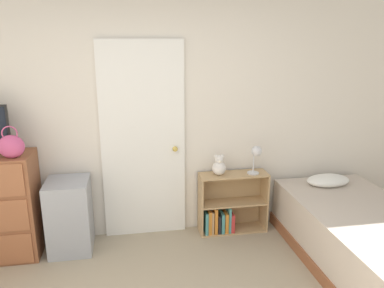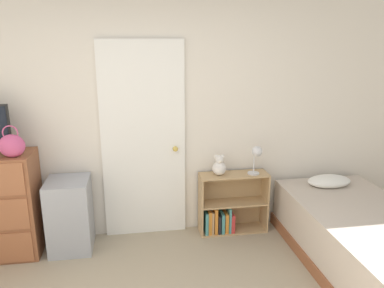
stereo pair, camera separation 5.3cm
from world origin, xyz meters
name	(u,v)px [view 1 (the left image)]	position (x,y,z in m)	size (l,w,h in m)	color
wall_back	(149,117)	(0.00, 2.09, 1.27)	(10.00, 0.06, 2.55)	silver
door_closed	(143,142)	(-0.07, 2.04, 1.03)	(0.86, 0.09, 2.06)	white
handbag	(11,146)	(-1.25, 1.70, 1.14)	(0.23, 0.13, 0.29)	#C64C7F
storage_bin	(70,216)	(-0.83, 1.82, 0.37)	(0.41, 0.44, 0.73)	#999EA8
bookshelf	(227,209)	(0.80, 1.92, 0.26)	(0.74, 0.25, 0.66)	tan
teddy_bear	(219,166)	(0.71, 1.92, 0.76)	(0.15, 0.15, 0.22)	silver
desk_lamp	(256,154)	(1.09, 1.88, 0.89)	(0.14, 0.14, 0.31)	silver
bed	(364,240)	(1.88, 1.05, 0.27)	(1.05, 2.00, 0.64)	brown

